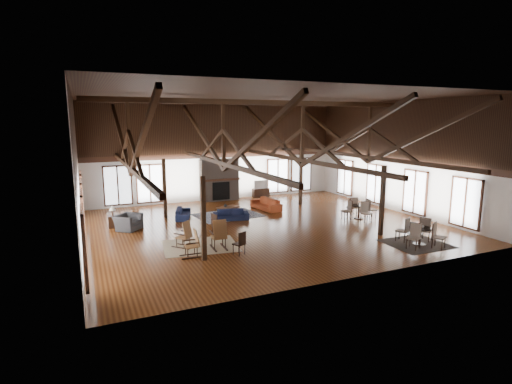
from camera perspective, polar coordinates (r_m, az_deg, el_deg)
name	(u,v)px	position (r m, az deg, el deg)	size (l,w,h in m)	color
floor	(264,225)	(19.15, 1.18, -4.79)	(16.00, 16.00, 0.00)	brown
ceiling	(265,97)	(18.54, 1.25, 13.44)	(16.00, 14.00, 0.02)	black
wall_back	(217,152)	(25.10, -5.57, 5.68)	(16.00, 0.02, 6.00)	silver
wall_front	(360,185)	(12.66, 14.70, 1.02)	(16.00, 0.02, 6.00)	silver
wall_left	(77,172)	(16.89, -24.25, 2.67)	(0.02, 14.00, 6.00)	silver
wall_right	(397,157)	(23.13, 19.56, 4.76)	(0.02, 14.00, 6.00)	silver
roof_truss	(265,141)	(18.53, 1.23, 7.34)	(15.60, 14.07, 3.14)	#321C0E
post_grid	(264,194)	(18.82, 1.20, -0.30)	(8.16, 7.16, 3.05)	#321C0E
fireplace	(219,180)	(24.98, -5.26, 1.71)	(2.50, 0.69, 2.60)	#63554B
ceiling_fan	(284,148)	(17.87, 4.05, 6.26)	(1.60, 1.60, 0.75)	black
sofa_navy_front	(231,215)	(20.21, -3.59, -3.26)	(1.76, 0.69, 0.52)	#131936
sofa_navy_left	(183,213)	(20.87, -10.37, -2.99)	(0.68, 1.74, 0.51)	#161E3E
sofa_orange	(266,204)	(22.53, 1.43, -1.72)	(0.82, 2.09, 0.61)	#9F3F1E
coffee_table	(228,208)	(21.20, -4.03, -2.27)	(1.28, 0.92, 0.44)	brown
vase	(225,205)	(21.16, -4.41, -1.87)	(0.18, 0.18, 0.19)	#B2B2B2
armchair	(128,222)	(19.24, -17.79, -4.13)	(1.09, 0.95, 0.71)	#2B2B2D
side_table_lamp	(113,219)	(19.85, -19.77, -3.66)	(0.42, 0.42, 1.07)	black
rocking_chair_a	(185,235)	(16.01, -10.09, -6.08)	(0.88, 0.91, 1.07)	#936038
rocking_chair_b	(219,235)	(15.60, -5.27, -6.16)	(0.56, 0.96, 1.20)	#936038
rocking_chair_c	(194,243)	(14.94, -8.89, -7.28)	(0.82, 0.47, 1.05)	#936038
side_chair_a	(216,224)	(17.11, -5.68, -4.55)	(0.54, 0.54, 1.05)	black
side_chair_b	(241,241)	(14.92, -2.21, -7.07)	(0.51, 0.51, 0.90)	black
cafe_table_near	(420,233)	(17.40, 22.40, -5.40)	(1.93, 1.93, 1.00)	black
cafe_table_far	(359,209)	(21.01, 14.49, -2.40)	(1.91, 1.91, 0.98)	black
cup_near	(423,226)	(17.33, 22.71, -4.57)	(0.12, 0.12, 0.09)	#B2B2B2
cup_far	(358,204)	(20.92, 14.42, -1.70)	(0.13, 0.13, 0.10)	#B2B2B2
tv_console	(261,193)	(26.26, 0.69, -0.08)	(1.09, 0.41, 0.55)	black
television	(260,184)	(26.15, 0.62, 1.10)	(0.96, 0.13, 0.55)	#B2B2B2
rug_tan	(200,246)	(16.24, -7.94, -7.62)	(2.90, 2.28, 0.01)	tan
rug_navy	(228,215)	(21.20, -4.08, -3.32)	(3.23, 2.43, 0.01)	#1A254A
rug_dark	(416,244)	(17.61, 21.88, -6.86)	(2.35, 2.13, 0.01)	black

